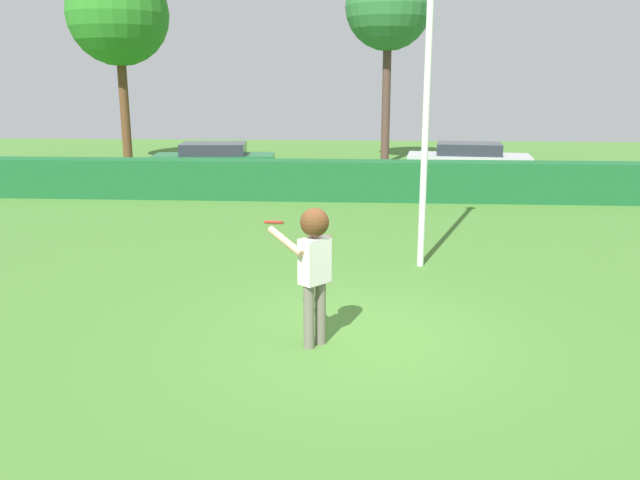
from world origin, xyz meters
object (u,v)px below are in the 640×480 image
at_px(person, 314,258).
at_px(willow_tree, 388,8).
at_px(oak_tree, 118,15).
at_px(lamppost, 429,48).
at_px(parked_car_silver, 468,159).
at_px(parked_car_green, 214,159).
at_px(frisbee, 274,223).

height_order(person, willow_tree, willow_tree).
relative_size(oak_tree, willow_tree, 1.01).
distance_m(lamppost, willow_tree, 15.77).
relative_size(parked_car_silver, willow_tree, 0.55).
xyz_separation_m(person, parked_car_green, (-4.63, 14.49, -0.48)).
xyz_separation_m(oak_tree, willow_tree, (10.95, 0.37, 0.24)).
xyz_separation_m(lamppost, oak_tree, (-11.11, 15.23, 2.11)).
bearing_deg(oak_tree, frisbee, -64.38).
height_order(parked_car_green, parked_car_silver, same).
bearing_deg(willow_tree, person, -94.47).
xyz_separation_m(frisbee, oak_tree, (-8.86, 18.47, 4.49)).
height_order(frisbee, parked_car_silver, frisbee).
relative_size(parked_car_silver, oak_tree, 0.54).
bearing_deg(parked_car_green, lamppost, -59.43).
bearing_deg(person, willow_tree, 85.53).
bearing_deg(lamppost, frisbee, -124.86).
xyz_separation_m(parked_car_green, willow_tree, (6.15, 4.91, 5.53)).
bearing_deg(oak_tree, parked_car_green, -43.42).
bearing_deg(parked_car_silver, willow_tree, 123.08).
xyz_separation_m(person, frisbee, (-0.58, 0.57, 0.32)).
bearing_deg(lamppost, parked_car_silver, 76.95).
bearing_deg(parked_car_silver, oak_tree, 164.11).
distance_m(frisbee, parked_car_silver, 15.37).
bearing_deg(parked_car_silver, parked_car_green, -175.97).
bearing_deg(parked_car_green, person, -72.27).
relative_size(person, parked_car_green, 0.41).
height_order(oak_tree, willow_tree, oak_tree).
relative_size(parked_car_green, oak_tree, 0.54).
xyz_separation_m(lamppost, willow_tree, (-0.16, 15.60, 2.35)).
relative_size(lamppost, parked_car_silver, 1.62).
distance_m(person, oak_tree, 21.78).
bearing_deg(frisbee, oak_tree, 115.62).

